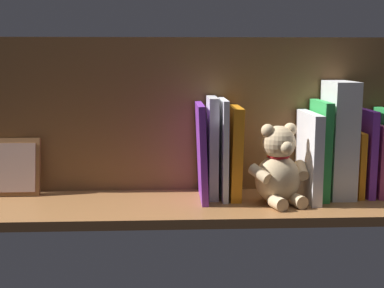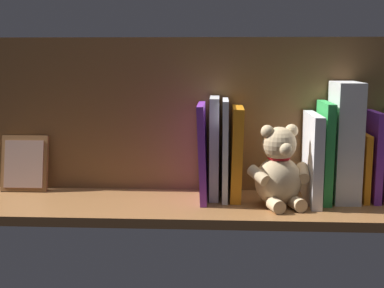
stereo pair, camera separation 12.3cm
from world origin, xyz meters
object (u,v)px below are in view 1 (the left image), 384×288
teddy_bear (279,169)px  picture_frame_leaning (16,167)px  dictionary_thick_white (339,139)px  book_0 (384,152)px

teddy_bear → picture_frame_leaning: size_ratio=1.32×
dictionary_thick_white → teddy_bear: 18.38cm
book_0 → teddy_bear: bearing=14.7°
dictionary_thick_white → picture_frame_leaning: bearing=-3.0°
teddy_bear → picture_frame_leaning: teddy_bear is taller
picture_frame_leaning → dictionary_thick_white: bearing=177.0°
book_0 → dictionary_thick_white: bearing=4.3°
teddy_bear → picture_frame_leaning: 65.03cm
dictionary_thick_white → picture_frame_leaning: 80.73cm
dictionary_thick_white → picture_frame_leaning: dictionary_thick_white is taller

